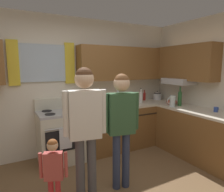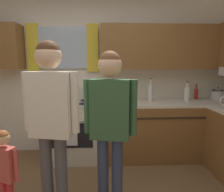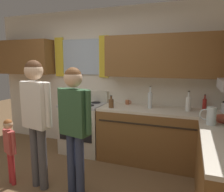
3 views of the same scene
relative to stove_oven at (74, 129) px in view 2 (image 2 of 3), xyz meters
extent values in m
cube|color=silver|center=(0.26, 0.36, 0.83)|extent=(4.60, 0.10, 2.60)
cube|color=silver|center=(-0.18, 0.29, 1.27)|extent=(0.78, 0.03, 0.65)
cube|color=yellow|center=(-0.66, 0.28, 1.27)|extent=(0.18, 0.04, 0.75)
cube|color=yellow|center=(0.30, 0.28, 1.27)|extent=(0.18, 0.04, 0.75)
cube|color=brown|center=(1.49, 0.15, 1.27)|extent=(2.13, 0.32, 0.67)
cube|color=brown|center=(1.47, 0.00, -0.04)|extent=(2.17, 0.62, 0.86)
cube|color=beige|center=(1.47, 0.00, 0.41)|extent=(2.17, 0.62, 0.04)
cube|color=#2D2319|center=(1.47, -0.32, 0.25)|extent=(2.05, 0.01, 0.02)
cube|color=beige|center=(0.00, 0.00, -0.04)|extent=(0.74, 0.62, 0.86)
cube|color=black|center=(0.00, -0.32, 0.01)|extent=(0.62, 0.01, 0.36)
cylinder|color=#ADADB2|center=(0.00, -0.34, 0.23)|extent=(0.62, 0.02, 0.02)
cube|color=#ADADB2|center=(0.00, 0.00, 0.41)|extent=(0.74, 0.62, 0.04)
cube|color=beige|center=(0.00, 0.27, 0.53)|extent=(0.74, 0.08, 0.20)
cylinder|color=black|center=(-0.19, -0.14, 0.44)|extent=(0.17, 0.17, 0.01)
cylinder|color=black|center=(0.19, -0.14, 0.44)|extent=(0.17, 0.17, 0.01)
cylinder|color=black|center=(-0.19, 0.13, 0.44)|extent=(0.17, 0.17, 0.01)
cylinder|color=black|center=(0.19, 0.13, 0.44)|extent=(0.17, 0.17, 0.01)
cube|color=silver|center=(0.00, -0.35, 0.05)|extent=(0.20, 0.02, 0.34)
cylinder|color=brown|center=(0.60, -0.16, 0.50)|extent=(0.08, 0.08, 0.14)
cylinder|color=brown|center=(0.60, -0.16, 0.60)|extent=(0.03, 0.03, 0.05)
cylinder|color=#3F382D|center=(0.60, -0.16, 0.63)|extent=(0.04, 0.04, 0.02)
cylinder|color=silver|center=(1.20, 0.03, 0.56)|extent=(0.07, 0.07, 0.26)
cylinder|color=silver|center=(1.20, 0.03, 0.74)|extent=(0.03, 0.03, 0.09)
cylinder|color=#3F382D|center=(1.20, 0.03, 0.79)|extent=(0.03, 0.03, 0.02)
cylinder|color=red|center=(2.03, 0.23, 0.52)|extent=(0.06, 0.06, 0.17)
cylinder|color=red|center=(2.03, 0.23, 0.63)|extent=(0.02, 0.02, 0.06)
cylinder|color=#3F382D|center=(2.03, 0.23, 0.67)|extent=(0.03, 0.03, 0.02)
cylinder|color=white|center=(1.79, 0.04, 0.54)|extent=(0.08, 0.08, 0.22)
cylinder|color=white|center=(1.79, 0.04, 0.69)|extent=(0.03, 0.03, 0.08)
cylinder|color=#3F382D|center=(1.79, 0.04, 0.74)|extent=(0.03, 0.03, 0.02)
cylinder|color=#B76642|center=(0.77, 0.20, 0.47)|extent=(0.07, 0.07, 0.08)
torus|color=#B76642|center=(0.82, 0.20, 0.48)|extent=(0.06, 0.01, 0.06)
cylinder|color=silver|center=(2.36, 0.15, 0.50)|extent=(0.20, 0.20, 0.14)
cone|color=silver|center=(2.36, 0.15, 0.60)|extent=(0.18, 0.18, 0.05)
sphere|color=black|center=(2.36, 0.15, 0.63)|extent=(0.02, 0.02, 0.02)
torus|color=black|center=(2.36, 0.15, 0.59)|extent=(0.17, 0.17, 0.02)
cylinder|color=#4C4C51|center=(0.07, -1.27, -0.05)|extent=(0.11, 0.11, 0.82)
cylinder|color=#4C4C51|center=(-0.07, -1.24, -0.05)|extent=(0.11, 0.11, 0.82)
cube|color=white|center=(0.00, -1.25, 0.65)|extent=(0.40, 0.23, 0.58)
cylinder|color=white|center=(0.22, -1.29, 0.67)|extent=(0.07, 0.07, 0.54)
cylinder|color=white|center=(-0.22, -1.21, 0.67)|extent=(0.07, 0.07, 0.54)
sphere|color=beige|center=(0.00, -1.25, 1.07)|extent=(0.23, 0.23, 0.23)
sphere|color=#4C2D19|center=(0.00, -1.25, 1.10)|extent=(0.21, 0.21, 0.21)
cylinder|color=#2D3856|center=(0.60, -1.23, -0.08)|extent=(0.11, 0.11, 0.78)
cylinder|color=#2D3856|center=(0.46, -1.21, -0.08)|extent=(0.11, 0.11, 0.78)
cube|color=#335938|center=(0.53, -1.22, 0.59)|extent=(0.38, 0.22, 0.55)
cylinder|color=#335938|center=(0.74, -1.26, 0.62)|extent=(0.07, 0.07, 0.51)
cylinder|color=#335938|center=(0.32, -1.18, 0.62)|extent=(0.07, 0.07, 0.51)
sphere|color=beige|center=(0.53, -1.22, 1.00)|extent=(0.22, 0.22, 0.22)
sphere|color=brown|center=(0.53, -1.22, 1.03)|extent=(0.20, 0.20, 0.20)
cube|color=#BF4C47|center=(-0.41, -1.33, 0.13)|extent=(0.22, 0.16, 0.31)
cylinder|color=#BF4C47|center=(-0.28, -1.38, 0.15)|extent=(0.04, 0.04, 0.29)
sphere|color=#DBAD84|center=(-0.41, -1.33, 0.37)|extent=(0.12, 0.12, 0.12)
sphere|color=brown|center=(-0.41, -1.33, 0.39)|extent=(0.11, 0.11, 0.11)
camera|label=1|loc=(-0.83, -3.43, 1.22)|focal=31.98mm
camera|label=2|loc=(0.47, -2.98, 1.00)|focal=31.39mm
camera|label=3|loc=(1.81, -3.36, 1.19)|focal=34.00mm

